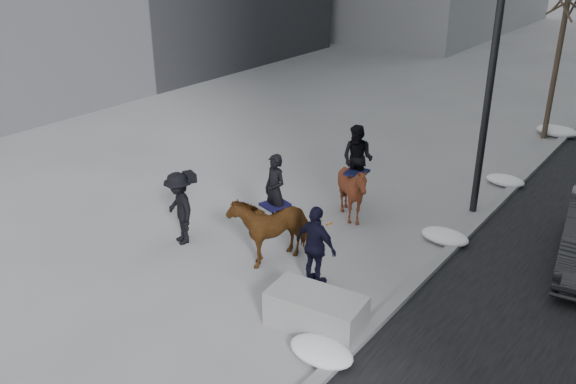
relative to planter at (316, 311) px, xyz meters
The scene contains 10 objects.
ground 2.29m from the planter, 159.48° to the left, with size 120.00×120.00×0.00m, color gray.
curb 10.83m from the planter, 85.33° to the left, with size 0.25×90.00×0.12m, color gray.
planter is the anchor object (origin of this frame).
tree_near 14.07m from the planter, 88.83° to the left, with size 1.20×1.20×5.60m, color #382921, non-canonical shape.
mounted_left 2.87m from the planter, 144.67° to the left, with size 1.33×2.01×2.39m.
mounted_right 4.69m from the planter, 112.55° to the left, with size 1.44×1.58×2.47m.
feeder 1.62m from the planter, 124.45° to the left, with size 1.07×0.92×1.75m.
camera_crew 4.54m from the planter, 168.79° to the left, with size 1.30×1.06×1.75m.
lamppost 8.07m from the planter, 85.82° to the left, with size 0.25×1.08×9.09m.
snow_piles 7.88m from the planter, 85.77° to the left, with size 1.42×15.88×0.36m.
Camera 1 is at (7.29, -8.64, 6.91)m, focal length 38.00 mm.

